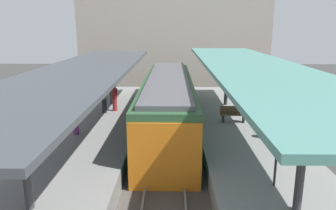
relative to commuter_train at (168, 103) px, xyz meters
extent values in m
plane|color=#383835|center=(0.00, -5.03, -1.73)|extent=(80.00, 80.00, 0.00)
cube|color=gray|center=(-3.80, -5.03, -1.23)|extent=(4.40, 28.00, 1.00)
cube|color=gray|center=(3.80, -5.03, -1.23)|extent=(4.40, 28.00, 1.00)
cube|color=#4C4742|center=(0.00, -5.03, -1.63)|extent=(3.20, 28.00, 0.20)
cube|color=slate|center=(-0.72, -5.03, -1.46)|extent=(0.08, 28.00, 0.14)
cube|color=slate|center=(0.72, -5.03, -1.46)|extent=(0.08, 28.00, 0.14)
cube|color=#2D5633|center=(0.00, 0.03, -0.08)|extent=(2.70, 14.89, 2.90)
cube|color=orange|center=(0.00, -7.44, -0.23)|extent=(2.65, 0.08, 2.60)
cube|color=black|center=(-1.37, 0.03, 0.27)|extent=(0.04, 13.70, 0.76)
cube|color=black|center=(1.37, 0.03, 0.27)|extent=(0.04, 13.70, 0.76)
cube|color=#515156|center=(0.00, 0.03, 1.47)|extent=(2.16, 14.14, 0.20)
cylinder|color=#333335|center=(-3.80, -9.93, 0.80)|extent=(0.24, 0.24, 3.05)
cylinder|color=#333335|center=(-3.80, 2.67, 0.80)|extent=(0.24, 0.24, 3.05)
cube|color=#3D4247|center=(-3.80, -3.63, 2.40)|extent=(4.18, 21.00, 0.16)
cylinder|color=#333335|center=(3.80, -9.93, 0.91)|extent=(0.24, 0.24, 3.28)
cylinder|color=#333335|center=(3.80, 2.67, 0.91)|extent=(0.24, 0.24, 3.28)
cube|color=slate|center=(3.80, -3.63, 2.63)|extent=(4.18, 21.00, 0.16)
cube|color=black|center=(3.02, -1.37, -0.53)|extent=(0.08, 0.32, 0.40)
cube|color=black|center=(4.12, -1.37, -0.53)|extent=(0.08, 0.32, 0.40)
cube|color=#4C3823|center=(3.57, -1.37, -0.30)|extent=(1.40, 0.40, 0.06)
cube|color=#4C3823|center=(3.57, -1.19, -0.07)|extent=(1.40, 0.06, 0.40)
cylinder|color=#262628|center=(3.60, -8.49, 0.37)|extent=(0.08, 0.08, 2.20)
cube|color=navy|center=(3.60, -8.49, 1.32)|extent=(0.90, 0.06, 0.32)
cylinder|color=#2D2D30|center=(4.79, -3.85, -0.33)|extent=(0.44, 0.44, 0.80)
cylinder|color=#232328|center=(-3.82, 0.49, -0.29)|extent=(0.28, 0.28, 0.87)
cylinder|color=#998460|center=(-3.82, 0.49, 0.42)|extent=(0.36, 0.36, 0.56)
sphere|color=tan|center=(-3.82, 0.49, 0.81)|extent=(0.22, 0.22, 0.22)
cylinder|color=#7A337A|center=(-4.37, -3.49, -0.27)|extent=(0.28, 0.28, 0.91)
cylinder|color=#386B3D|center=(-4.37, -3.49, 0.46)|extent=(0.36, 0.36, 0.55)
sphere|color=tan|center=(-4.37, -3.49, 0.85)|extent=(0.22, 0.22, 0.22)
cylinder|color=maroon|center=(-3.28, 0.96, -0.32)|extent=(0.28, 0.28, 0.82)
cylinder|color=maroon|center=(-3.28, 0.96, 0.39)|extent=(0.36, 0.36, 0.59)
sphere|color=#936B4C|center=(-3.28, 0.96, 0.79)|extent=(0.22, 0.22, 0.22)
cube|color=#A89E8E|center=(0.36, 14.97, 3.77)|extent=(18.00, 6.00, 11.00)
camera|label=1|loc=(0.28, -18.06, 4.34)|focal=34.18mm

